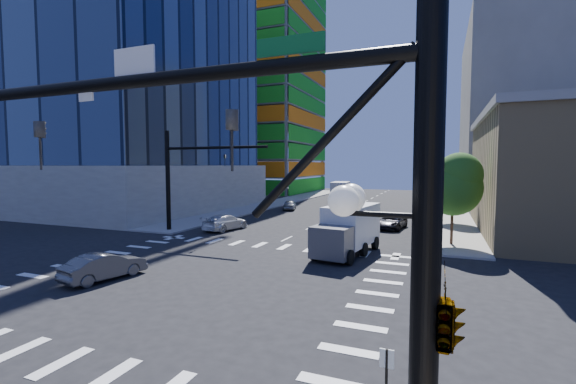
% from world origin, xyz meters
% --- Properties ---
extents(ground, '(160.00, 160.00, 0.00)m').
position_xyz_m(ground, '(0.00, 0.00, 0.00)').
color(ground, black).
rests_on(ground, ground).
extents(road_markings, '(20.00, 20.00, 0.01)m').
position_xyz_m(road_markings, '(0.00, 0.00, 0.01)').
color(road_markings, silver).
rests_on(road_markings, ground).
extents(sidewalk_ne, '(5.00, 60.00, 0.15)m').
position_xyz_m(sidewalk_ne, '(12.50, 40.00, 0.07)').
color(sidewalk_ne, gray).
rests_on(sidewalk_ne, ground).
extents(sidewalk_nw, '(5.00, 60.00, 0.15)m').
position_xyz_m(sidewalk_nw, '(-12.50, 40.00, 0.07)').
color(sidewalk_nw, gray).
rests_on(sidewalk_nw, ground).
extents(construction_building, '(25.16, 34.50, 70.60)m').
position_xyz_m(construction_building, '(-27.41, 61.93, 24.61)').
color(construction_building, slate).
rests_on(construction_building, ground).
extents(bg_building_ne, '(24.00, 30.00, 28.00)m').
position_xyz_m(bg_building_ne, '(27.00, 55.00, 14.00)').
color(bg_building_ne, slate).
rests_on(bg_building_ne, ground).
extents(signal_mast_se, '(10.51, 2.48, 9.00)m').
position_xyz_m(signal_mast_se, '(10.60, -11.50, 5.01)').
color(signal_mast_se, black).
rests_on(signal_mast_se, sidewalk_se).
extents(signal_mast_nw, '(10.20, 0.40, 9.00)m').
position_xyz_m(signal_mast_nw, '(-10.00, 11.50, 5.49)').
color(signal_mast_nw, black).
rests_on(signal_mast_nw, sidewalk_nw).
extents(tree_south, '(4.16, 4.16, 6.82)m').
position_xyz_m(tree_south, '(12.63, 13.90, 4.69)').
color(tree_south, '#382316').
rests_on(tree_south, sidewalk_ne).
extents(tree_north, '(3.54, 3.52, 5.78)m').
position_xyz_m(tree_north, '(12.93, 25.90, 3.99)').
color(tree_north, '#382316').
rests_on(tree_north, sidewalk_ne).
extents(car_nb_far, '(2.82, 5.08, 1.34)m').
position_xyz_m(car_nb_far, '(7.35, 20.41, 0.67)').
color(car_nb_far, black).
rests_on(car_nb_far, ground).
extents(car_sb_near, '(2.80, 5.29, 1.46)m').
position_xyz_m(car_sb_near, '(-6.95, 13.88, 0.73)').
color(car_sb_near, white).
rests_on(car_sb_near, ground).
extents(car_sb_mid, '(2.59, 4.20, 1.33)m').
position_xyz_m(car_sb_mid, '(-7.33, 31.24, 0.67)').
color(car_sb_mid, gray).
rests_on(car_sb_mid, ground).
extents(car_sb_cross, '(2.36, 4.52, 1.42)m').
position_xyz_m(car_sb_cross, '(-4.78, -2.01, 0.71)').
color(car_sb_cross, '#4D4E52').
rests_on(car_sb_cross, ground).
extents(box_truck_near, '(3.58, 6.60, 3.29)m').
position_xyz_m(box_truck_near, '(5.82, 8.20, 1.46)').
color(box_truck_near, black).
rests_on(box_truck_near, ground).
extents(box_truck_far, '(3.22, 6.54, 3.32)m').
position_xyz_m(box_truck_far, '(-3.61, 45.24, 1.47)').
color(box_truck_far, black).
rests_on(box_truck_far, ground).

